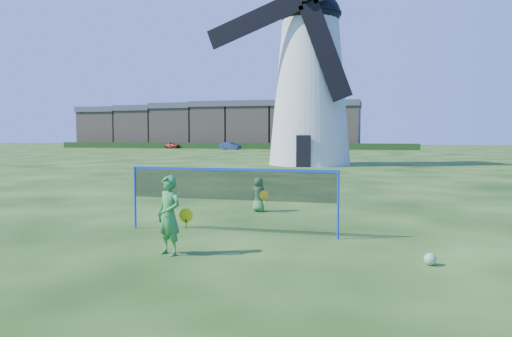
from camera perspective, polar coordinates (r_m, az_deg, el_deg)
The scene contains 10 objects.
ground at distance 11.67m, azimuth -1.58°, elevation -7.51°, with size 220.00×220.00×0.00m, color black.
windmill at distance 38.15m, azimuth 6.41°, elevation 10.47°, with size 15.08×6.31×19.73m.
badminton_net at distance 11.36m, azimuth -2.97°, elevation -2.02°, with size 5.05×0.05×1.55m.
player_girl at distance 9.53m, azimuth -10.23°, elevation -5.47°, with size 0.75×0.56×1.55m.
player_boy at distance 14.65m, azimuth 0.33°, elevation -3.08°, with size 0.64×0.44×1.05m.
play_ball at distance 9.30m, azimuth 19.88°, elevation -10.05°, with size 0.22×0.22×0.22m, color green.
terraced_houses at distance 87.93m, azimuth -4.78°, elevation 5.09°, with size 51.99×8.40×8.19m.
hedge at distance 81.02m, azimuth -3.60°, elevation 2.70°, with size 62.00×0.80×1.00m, color #193814.
car_left at distance 84.44m, azimuth -9.91°, elevation 2.74°, with size 1.32×3.29×1.12m, color maroon.
car_right at distance 77.05m, azimuth -3.06°, elevation 2.68°, with size 1.20×3.45×1.14m, color navy.
Camera 1 is at (3.17, -10.99, 2.33)m, focal length 33.85 mm.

